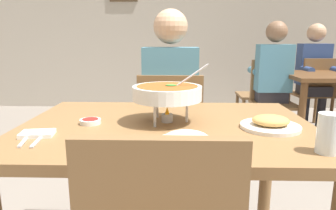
{
  "coord_description": "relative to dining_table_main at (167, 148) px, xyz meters",
  "views": [
    {
      "loc": [
        0.04,
        -1.25,
        1.12
      ],
      "look_at": [
        0.0,
        0.15,
        0.81
      ],
      "focal_mm": 32.1,
      "sensor_mm": 36.0,
      "label": 1
    }
  ],
  "objects": [
    {
      "name": "curry_bowl",
      "position": [
        -0.0,
        0.03,
        0.24
      ],
      "size": [
        0.33,
        0.3,
        0.26
      ],
      "color": "silver",
      "rests_on": "dining_table_main"
    },
    {
      "name": "chair_bg_middle",
      "position": [
        1.09,
        2.02,
        -0.14
      ],
      "size": [
        0.46,
        0.46,
        0.9
      ],
      "color": "brown",
      "rests_on": "ground_plane"
    },
    {
      "name": "patron_bg_left",
      "position": [
        1.73,
        2.5,
        0.09
      ],
      "size": [
        0.4,
        0.45,
        1.31
      ],
      "color": "#2D2D38",
      "rests_on": "ground_plane"
    },
    {
      "name": "dining_table_far",
      "position": [
        1.71,
        1.97,
        -0.03
      ],
      "size": [
        1.0,
        0.8,
        0.76
      ],
      "color": "brown",
      "rests_on": "ground_plane"
    },
    {
      "name": "chair_bg_corner",
      "position": [
        1.13,
        2.47,
        -0.14
      ],
      "size": [
        0.44,
        0.44,
        0.9
      ],
      "color": "brown",
      "rests_on": "ground_plane"
    },
    {
      "name": "spoon_utensil",
      "position": [
        -0.45,
        -0.23,
        0.12
      ],
      "size": [
        0.03,
        0.17,
        0.01
      ],
      "primitive_type": "cube",
      "rotation": [
        0.0,
        0.0,
        0.12
      ],
      "color": "silver",
      "rests_on": "dining_table_main"
    },
    {
      "name": "diner_main",
      "position": [
        0.0,
        0.77,
        0.09
      ],
      "size": [
        0.4,
        0.45,
        1.31
      ],
      "color": "#2D2D38",
      "rests_on": "ground_plane"
    },
    {
      "name": "fork_utensil",
      "position": [
        -0.5,
        -0.23,
        0.12
      ],
      "size": [
        0.05,
        0.17,
        0.01
      ],
      "primitive_type": "cube",
      "rotation": [
        0.0,
        0.0,
        0.22
      ],
      "color": "silver",
      "rests_on": "dining_table_main"
    },
    {
      "name": "chair_bg_left",
      "position": [
        1.76,
        2.49,
        -0.14
      ],
      "size": [
        0.46,
        0.46,
        0.9
      ],
      "color": "brown",
      "rests_on": "ground_plane"
    },
    {
      "name": "appetizer_plate",
      "position": [
        0.42,
        -0.06,
        0.13
      ],
      "size": [
        0.24,
        0.24,
        0.06
      ],
      "color": "white",
      "rests_on": "dining_table_main"
    },
    {
      "name": "cafe_rear_partition",
      "position": [
        0.0,
        3.76,
        0.85
      ],
      "size": [
        10.0,
        0.1,
        3.0
      ],
      "primitive_type": "cube",
      "color": "#BCB2A3",
      "rests_on": "ground_plane"
    },
    {
      "name": "dining_table_main",
      "position": [
        0.0,
        0.0,
        0.0
      ],
      "size": [
        1.25,
        0.89,
        0.76
      ],
      "color": "brown",
      "rests_on": "ground_plane"
    },
    {
      "name": "patron_bg_middle",
      "position": [
        1.08,
        2.03,
        0.09
      ],
      "size": [
        0.4,
        0.45,
        1.31
      ],
      "color": "#2D2D38",
      "rests_on": "ground_plane"
    },
    {
      "name": "rice_plate",
      "position": [
        0.07,
        -0.29,
        0.13
      ],
      "size": [
        0.24,
        0.24,
        0.06
      ],
      "color": "white",
      "rests_on": "dining_table_main"
    },
    {
      "name": "napkin_folded",
      "position": [
        -0.48,
        -0.18,
        0.12
      ],
      "size": [
        0.13,
        0.1,
        0.02
      ],
      "primitive_type": "cube",
      "rotation": [
        0.0,
        0.0,
        0.15
      ],
      "color": "white",
      "rests_on": "dining_table_main"
    },
    {
      "name": "chair_diner_main",
      "position": [
        -0.0,
        0.73,
        -0.14
      ],
      "size": [
        0.44,
        0.44,
        0.9
      ],
      "color": "brown",
      "rests_on": "ground_plane"
    },
    {
      "name": "drink_glass",
      "position": [
        0.52,
        -0.33,
        0.17
      ],
      "size": [
        0.07,
        0.07,
        0.13
      ],
      "color": "silver",
      "rests_on": "dining_table_main"
    },
    {
      "name": "sauce_dish",
      "position": [
        -0.33,
        -0.01,
        0.12
      ],
      "size": [
        0.09,
        0.09,
        0.02
      ],
      "color": "white",
      "rests_on": "dining_table_main"
    }
  ]
}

